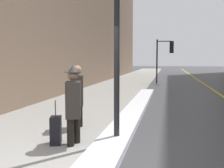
# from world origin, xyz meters

# --- Properties ---
(ground_plane) EXTENTS (160.00, 160.00, 0.00)m
(ground_plane) POSITION_xyz_m (0.00, 0.00, 0.00)
(ground_plane) COLOR #38383A
(sidewalk_slab) EXTENTS (4.00, 80.00, 0.01)m
(sidewalk_slab) POSITION_xyz_m (-2.00, 15.00, 0.01)
(sidewalk_slab) COLOR gray
(sidewalk_slab) RESTS_ON ground
(road_centre_stripe) EXTENTS (0.16, 80.00, 0.00)m
(road_centre_stripe) POSITION_xyz_m (4.00, 15.00, 0.00)
(road_centre_stripe) COLOR gold
(road_centre_stripe) RESTS_ON ground
(snow_bank_curb) EXTENTS (0.67, 12.06, 0.16)m
(snow_bank_curb) POSITION_xyz_m (0.20, 5.22, 0.08)
(snow_bank_curb) COLOR silver
(snow_bank_curb) RESTS_ON ground
(traffic_light_near) EXTENTS (1.31, 0.33, 3.38)m
(traffic_light_near) POSITION_xyz_m (1.16, 17.39, 2.43)
(traffic_light_near) COLOR black
(traffic_light_near) RESTS_ON ground
(pedestrian_in_fedora) EXTENTS (0.44, 0.58, 1.68)m
(pedestrian_in_fedora) POSITION_xyz_m (-0.63, 1.00, 0.92)
(pedestrian_in_fedora) COLOR black
(pedestrian_in_fedora) RESTS_ON ground
(pedestrian_trailing) EXTENTS (0.45, 0.60, 1.66)m
(pedestrian_trailing) POSITION_xyz_m (-1.01, 2.42, 0.92)
(pedestrian_trailing) COLOR black
(pedestrian_trailing) RESTS_ON ground
(rolling_suitcase) EXTENTS (0.31, 0.41, 0.95)m
(rolling_suitcase) POSITION_xyz_m (-1.01, 0.95, 0.30)
(rolling_suitcase) COLOR black
(rolling_suitcase) RESTS_ON ground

